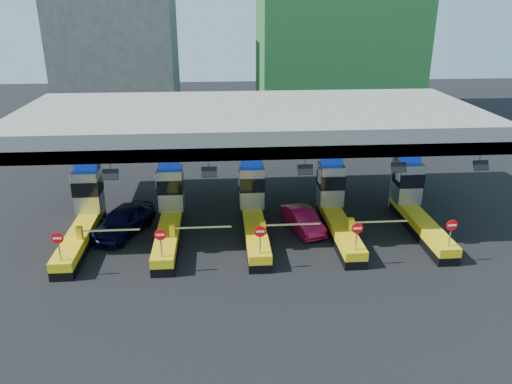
{
  "coord_description": "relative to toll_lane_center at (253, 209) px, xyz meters",
  "views": [
    {
      "loc": [
        -1.93,
        -27.3,
        13.18
      ],
      "look_at": [
        0.14,
        0.0,
        2.6
      ],
      "focal_mm": 35.0,
      "sensor_mm": 36.0,
      "label": 1
    }
  ],
  "objects": [
    {
      "name": "bg_building_concrete",
      "position": [
        -14.0,
        35.72,
        7.6
      ],
      "size": [
        14.0,
        10.0,
        18.0
      ],
      "primitive_type": "cube",
      "color": "#4C4C49",
      "rests_on": "ground"
    },
    {
      "name": "red_car",
      "position": [
        2.99,
        -0.22,
        -0.73
      ],
      "size": [
        2.42,
        4.28,
        1.33
      ],
      "primitive_type": "imported",
      "rotation": [
        0.0,
        0.0,
        0.26
      ],
      "color": "maroon",
      "rests_on": "ground"
    },
    {
      "name": "toll_lane_right",
      "position": [
        5.0,
        0.0,
        0.0
      ],
      "size": [
        4.43,
        8.0,
        4.16
      ],
      "color": "black",
      "rests_on": "ground"
    },
    {
      "name": "toll_lane_far_left",
      "position": [
        -10.0,
        0.0,
        0.0
      ],
      "size": [
        4.43,
        8.0,
        4.16
      ],
      "color": "black",
      "rests_on": "ground"
    },
    {
      "name": "ground",
      "position": [
        -0.0,
        -0.28,
        -1.4
      ],
      "size": [
        120.0,
        120.0,
        0.0
      ],
      "primitive_type": "plane",
      "color": "black",
      "rests_on": "ground"
    },
    {
      "name": "toll_lane_far_right",
      "position": [
        10.0,
        0.0,
        0.0
      ],
      "size": [
        4.43,
        8.0,
        4.16
      ],
      "color": "black",
      "rests_on": "ground"
    },
    {
      "name": "van",
      "position": [
        -7.8,
        0.09,
        -0.55
      ],
      "size": [
        3.79,
        5.36,
        1.69
      ],
      "primitive_type": "imported",
      "rotation": [
        0.0,
        0.0,
        -0.4
      ],
      "color": "black",
      "rests_on": "ground"
    },
    {
      "name": "toll_lane_left",
      "position": [
        -5.0,
        0.0,
        0.0
      ],
      "size": [
        4.43,
        8.0,
        4.16
      ],
      "color": "black",
      "rests_on": "ground"
    },
    {
      "name": "toll_canopy",
      "position": [
        -0.0,
        2.59,
        4.74
      ],
      "size": [
        28.0,
        12.09,
        7.0
      ],
      "color": "slate",
      "rests_on": "ground"
    },
    {
      "name": "toll_lane_center",
      "position": [
        0.0,
        0.0,
        0.0
      ],
      "size": [
        4.43,
        8.0,
        4.16
      ],
      "color": "black",
      "rests_on": "ground"
    }
  ]
}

